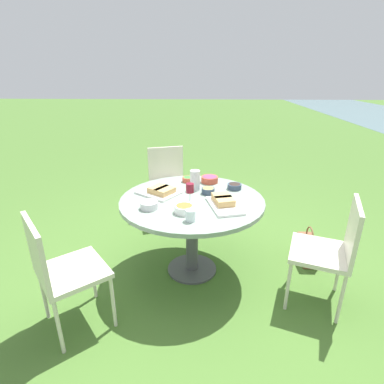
{
  "coord_description": "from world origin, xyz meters",
  "views": [
    {
      "loc": [
        2.37,
        0.1,
        1.73
      ],
      "look_at": [
        0.0,
        0.0,
        0.79
      ],
      "focal_mm": 28.0,
      "sensor_mm": 36.0,
      "label": 1
    }
  ],
  "objects_px": {
    "dining_table": "(192,209)",
    "chair_near_left": "(332,246)",
    "wine_glass": "(190,189)",
    "chair_far_back": "(59,267)",
    "water_pitcher": "(195,180)",
    "handbag": "(308,249)",
    "chair_near_right": "(168,178)"
  },
  "relations": [
    {
      "from": "dining_table",
      "to": "wine_glass",
      "type": "xyz_separation_m",
      "value": [
        0.1,
        -0.01,
        0.23
      ]
    },
    {
      "from": "chair_near_left",
      "to": "water_pitcher",
      "type": "xyz_separation_m",
      "value": [
        -0.6,
        -1.05,
        0.3
      ]
    },
    {
      "from": "handbag",
      "to": "chair_far_back",
      "type": "bearing_deg",
      "value": -65.1
    },
    {
      "from": "water_pitcher",
      "to": "wine_glass",
      "type": "xyz_separation_m",
      "value": [
        0.32,
        -0.03,
        0.03
      ]
    },
    {
      "from": "chair_near_left",
      "to": "wine_glass",
      "type": "xyz_separation_m",
      "value": [
        -0.28,
        -1.08,
        0.33
      ]
    },
    {
      "from": "dining_table",
      "to": "chair_far_back",
      "type": "height_order",
      "value": "chair_far_back"
    },
    {
      "from": "chair_far_back",
      "to": "wine_glass",
      "type": "relative_size",
      "value": 5.09
    },
    {
      "from": "chair_near_left",
      "to": "water_pitcher",
      "type": "height_order",
      "value": "water_pitcher"
    },
    {
      "from": "water_pitcher",
      "to": "wine_glass",
      "type": "relative_size",
      "value": 1.06
    },
    {
      "from": "dining_table",
      "to": "chair_far_back",
      "type": "bearing_deg",
      "value": -49.8
    },
    {
      "from": "dining_table",
      "to": "water_pitcher",
      "type": "bearing_deg",
      "value": 174.91
    },
    {
      "from": "wine_glass",
      "to": "dining_table",
      "type": "bearing_deg",
      "value": 173.1
    },
    {
      "from": "dining_table",
      "to": "wine_glass",
      "type": "bearing_deg",
      "value": -6.9
    },
    {
      "from": "chair_near_left",
      "to": "chair_near_right",
      "type": "xyz_separation_m",
      "value": [
        -1.52,
        -1.42,
        0.0
      ]
    },
    {
      "from": "water_pitcher",
      "to": "handbag",
      "type": "bearing_deg",
      "value": 89.21
    },
    {
      "from": "handbag",
      "to": "water_pitcher",
      "type": "bearing_deg",
      "value": -90.79
    },
    {
      "from": "dining_table",
      "to": "water_pitcher",
      "type": "xyz_separation_m",
      "value": [
        -0.21,
        0.02,
        0.2
      ]
    },
    {
      "from": "chair_far_back",
      "to": "water_pitcher",
      "type": "height_order",
      "value": "water_pitcher"
    },
    {
      "from": "dining_table",
      "to": "handbag",
      "type": "bearing_deg",
      "value": 99.83
    },
    {
      "from": "chair_near_right",
      "to": "chair_far_back",
      "type": "relative_size",
      "value": 1.0
    },
    {
      "from": "dining_table",
      "to": "chair_near_left",
      "type": "height_order",
      "value": "chair_near_left"
    },
    {
      "from": "chair_near_left",
      "to": "wine_glass",
      "type": "distance_m",
      "value": 1.17
    },
    {
      "from": "chair_far_back",
      "to": "handbag",
      "type": "xyz_separation_m",
      "value": [
        -0.92,
        1.99,
        -0.4
      ]
    },
    {
      "from": "dining_table",
      "to": "handbag",
      "type": "relative_size",
      "value": 3.37
    },
    {
      "from": "water_pitcher",
      "to": "wine_glass",
      "type": "distance_m",
      "value": 0.32
    },
    {
      "from": "chair_near_left",
      "to": "wine_glass",
      "type": "relative_size",
      "value": 5.09
    },
    {
      "from": "dining_table",
      "to": "wine_glass",
      "type": "relative_size",
      "value": 7.1
    },
    {
      "from": "wine_glass",
      "to": "chair_far_back",
      "type": "bearing_deg",
      "value": -53.71
    },
    {
      "from": "handbag",
      "to": "dining_table",
      "type": "bearing_deg",
      "value": -80.17
    },
    {
      "from": "water_pitcher",
      "to": "handbag",
      "type": "xyz_separation_m",
      "value": [
        0.02,
        1.11,
        -0.7
      ]
    },
    {
      "from": "chair_near_left",
      "to": "chair_far_back",
      "type": "relative_size",
      "value": 1.0
    },
    {
      "from": "water_pitcher",
      "to": "handbag",
      "type": "height_order",
      "value": "water_pitcher"
    }
  ]
}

